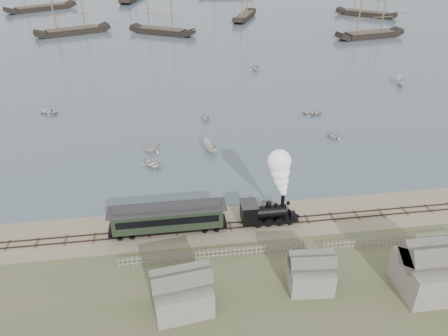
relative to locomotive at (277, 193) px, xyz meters
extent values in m
plane|color=gray|center=(-1.20, 2.00, -4.04)|extent=(600.00, 600.00, 0.00)
cube|color=#32241B|center=(-1.20, -0.50, -3.94)|extent=(120.00, 0.08, 0.12)
cube|color=#32241B|center=(-1.20, 0.50, -3.94)|extent=(120.00, 0.08, 0.12)
cube|color=#3E3227|center=(-1.20, 0.00, -4.01)|extent=(120.00, 1.80, 0.06)
cube|color=black|center=(-0.71, 0.00, -3.36)|extent=(6.34, 1.87, 0.23)
cylinder|color=black|center=(-1.08, 0.00, -2.43)|extent=(3.92, 1.40, 1.40)
cube|color=black|center=(-3.14, 0.00, -2.24)|extent=(1.68, 2.05, 2.15)
cube|color=#2B2B2D|center=(-3.14, 0.00, -1.12)|extent=(1.87, 2.24, 0.11)
cylinder|color=black|center=(0.69, 0.00, -1.17)|extent=(0.41, 0.41, 1.49)
sphere|color=black|center=(-0.90, 0.00, -1.34)|extent=(0.60, 0.60, 0.60)
cone|color=black|center=(2.28, 0.00, -3.46)|extent=(1.31, 1.87, 1.87)
cube|color=black|center=(1.34, 0.00, -1.50)|extent=(0.33, 0.33, 0.33)
cube|color=black|center=(-12.11, 0.00, -3.37)|extent=(12.80, 2.10, 0.32)
cube|color=black|center=(-12.11, 0.00, -2.09)|extent=(11.88, 2.29, 2.29)
cube|color=black|center=(-12.11, -1.16, -1.87)|extent=(10.97, 0.06, 0.82)
cube|color=black|center=(-12.11, 1.16, -1.87)|extent=(10.97, 0.06, 0.82)
cube|color=#2B2B2D|center=(-12.11, 0.00, -0.91)|extent=(12.80, 2.47, 0.16)
cube|color=#2B2B2D|center=(-12.11, 0.00, -0.63)|extent=(11.43, 1.10, 0.41)
imported|color=silver|center=(0.76, 2.67, -3.68)|extent=(3.74, 4.18, 0.71)
imported|color=silver|center=(-13.81, 14.73, -3.62)|extent=(4.17, 3.90, 0.70)
imported|color=silver|center=(-13.97, 19.17, -3.16)|extent=(3.99, 4.08, 1.63)
imported|color=silver|center=(-5.52, 18.03, -3.23)|extent=(4.07, 2.23, 1.49)
imported|color=silver|center=(13.89, 29.05, -3.63)|extent=(2.79, 3.62, 0.69)
imported|color=silver|center=(14.38, 19.68, -3.26)|extent=(3.47, 3.58, 1.44)
imported|color=silver|center=(36.46, 41.30, -3.18)|extent=(4.40, 3.05, 1.59)
imported|color=silver|center=(-32.16, 36.03, -3.60)|extent=(3.92, 4.38, 0.75)
imported|color=silver|center=(8.87, 54.85, -3.11)|extent=(3.28, 2.84, 1.72)
imported|color=silver|center=(-4.87, 29.18, -3.27)|extent=(3.29, 3.06, 1.41)
camera|label=1|loc=(-11.35, -38.71, 26.54)|focal=35.00mm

